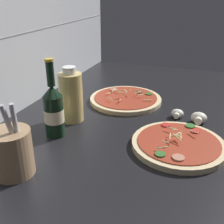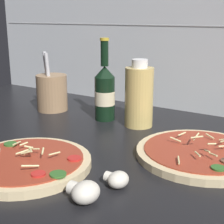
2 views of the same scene
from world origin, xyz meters
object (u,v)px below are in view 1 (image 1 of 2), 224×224
Objects in this scene: beer_bottle at (54,110)px; pizza_near at (178,144)px; pizza_far at (126,99)px; mushroom_right at (199,118)px; oil_bottle at (71,96)px; utensil_crock at (12,152)px; mushroom_left at (177,114)px.

pizza_near is at bearing -81.41° from beer_bottle.
pizza_far is 5.08× the size of mushroom_right.
oil_bottle is 32.62cm from utensil_crock.
beer_bottle reaches higher than mushroom_right.
utensil_crock is at bearing -178.30° from beer_bottle.
mushroom_left is (26.09, -34.32, -7.07)cm from beer_bottle.
utensil_crock is at bearing 125.69° from pizza_near.
pizza_far is at bearing -11.94° from utensil_crock.
utensil_crock is (-45.14, 41.24, 4.25)cm from mushroom_right.
pizza_near is 0.94× the size of pizza_far.
pizza_far is at bearing 70.93° from mushroom_right.
oil_bottle is (11.61, 0.15, 0.19)cm from beer_bottle.
utensil_crock is (-32.50, -0.77, -2.65)cm from oil_bottle.
mushroom_right is at bearing -109.07° from pizza_far.
oil_bottle is 38.09cm from mushroom_left.
pizza_far is at bearing 41.33° from pizza_near.
pizza_far is 1.18× the size of beer_bottle.
pizza_far is 27.18cm from oil_bottle.
oil_bottle is at bearing 1.36° from utensil_crock.
pizza_near is 38.31cm from pizza_far.
mushroom_left is 0.24× the size of utensil_crock.
mushroom_left is 0.81× the size of mushroom_right.
pizza_far is at bearing 69.19° from mushroom_left.
beer_bottle reaches higher than utensil_crock.
mushroom_left is at bearing -52.75° from beer_bottle.
beer_bottle is at bearing 1.70° from utensil_crock.
beer_bottle is 4.31× the size of mushroom_right.
mushroom_left is at bearing 76.22° from mushroom_right.
mushroom_right is at bearing -59.92° from beer_bottle.
utensil_crock is at bearing -178.64° from oil_bottle.
pizza_near is 45.84cm from utensil_crock.
beer_bottle is at bearing 98.59° from pizza_near.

